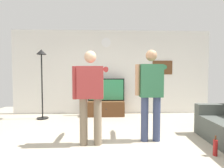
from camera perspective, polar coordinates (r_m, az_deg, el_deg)
ground_plane at (r=2.93m, az=2.05°, el=-22.21°), size 8.40×8.40×0.00m
back_wall at (r=5.60m, az=0.02°, el=3.94°), size 6.40×0.10×2.70m
tv_stand at (r=5.35m, az=-1.97°, el=-8.11°), size 1.11×0.53×0.45m
television at (r=5.31m, az=-1.97°, el=-1.92°), size 1.13×0.07×0.70m
wall_clock at (r=5.64m, az=-2.00°, el=13.70°), size 0.30×0.03×0.30m
framed_picture at (r=5.85m, az=16.51°, el=5.31°), size 0.65×0.04×0.45m
floor_lamp at (r=5.24m, az=-22.49°, el=4.52°), size 0.32×0.32×1.98m
person_standing_nearer_lamp at (r=3.05m, az=-7.20°, el=-2.51°), size 0.64×0.78×1.67m
person_standing_nearer_couch at (r=3.29m, az=12.86°, el=-1.85°), size 0.60×0.78×1.72m
beverage_bottle at (r=3.23m, az=31.31°, el=-17.71°), size 0.07×0.07×0.31m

